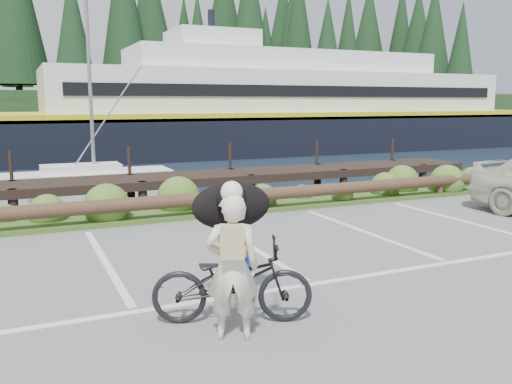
% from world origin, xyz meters
% --- Properties ---
extents(ground, '(72.00, 72.00, 0.00)m').
position_xyz_m(ground, '(0.00, 0.00, 0.00)').
color(ground, '#5F6062').
extents(harbor_backdrop, '(170.00, 160.00, 30.00)m').
position_xyz_m(harbor_backdrop, '(0.39, 78.52, -0.00)').
color(harbor_backdrop, '#172637').
rests_on(harbor_backdrop, ground).
extents(vegetation_strip, '(34.00, 1.60, 0.10)m').
position_xyz_m(vegetation_strip, '(0.00, 5.30, 0.05)').
color(vegetation_strip, '#3D5B21').
rests_on(vegetation_strip, ground).
extents(log_rail, '(32.00, 0.30, 0.60)m').
position_xyz_m(log_rail, '(0.00, 4.60, 0.00)').
color(log_rail, '#443021').
rests_on(log_rail, ground).
extents(bicycle, '(2.04, 1.33, 1.01)m').
position_xyz_m(bicycle, '(-1.58, -1.19, 0.51)').
color(bicycle, black).
rests_on(bicycle, ground).
extents(cyclist, '(0.71, 0.59, 1.66)m').
position_xyz_m(cyclist, '(-1.74, -1.61, 0.83)').
color(cyclist, beige).
rests_on(cyclist, ground).
extents(dog, '(0.87, 1.18, 0.61)m').
position_xyz_m(dog, '(-1.36, -0.62, 1.32)').
color(dog, black).
rests_on(dog, bicycle).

